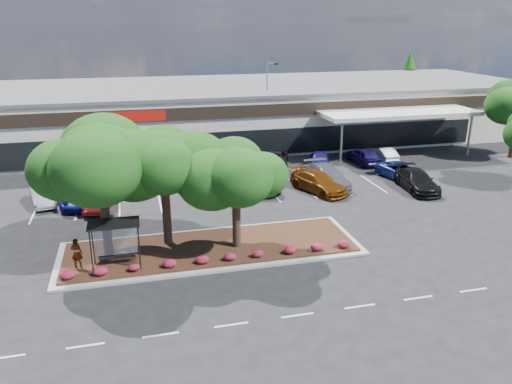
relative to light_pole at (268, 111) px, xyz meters
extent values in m
plane|color=black|center=(-8.10, -28.04, -4.02)|extent=(160.00, 160.00, 0.00)
cube|color=white|center=(-8.10, 5.96, -1.02)|extent=(80.00, 20.00, 6.00)
cube|color=#57575A|center=(-8.10, 5.96, 2.08)|extent=(80.40, 20.40, 0.30)
cube|color=black|center=(-8.10, -4.09, 0.78)|extent=(80.00, 0.25, 1.20)
cube|color=black|center=(-8.10, -4.09, -2.42)|extent=(60.00, 0.18, 2.60)
cube|color=#AD140C|center=(-14.10, -4.16, 0.78)|extent=(6.00, 0.12, 1.00)
cube|color=white|center=(11.90, -6.54, 0.38)|extent=(16.00, 5.00, 0.40)
cylinder|color=gray|center=(4.90, -8.54, -1.92)|extent=(0.24, 0.24, 4.20)
cylinder|color=gray|center=(18.90, -8.54, -1.92)|extent=(0.24, 0.24, 4.20)
cube|color=#A3A39E|center=(-10.10, -24.04, -3.94)|extent=(18.00, 6.00, 0.15)
cube|color=#49261B|center=(-10.10, -24.04, -3.82)|extent=(17.20, 5.20, 0.12)
cube|color=silver|center=(-20.10, -32.04, -4.01)|extent=(1.60, 0.12, 0.01)
cube|color=silver|center=(-16.90, -32.04, -4.01)|extent=(1.60, 0.12, 0.01)
cube|color=silver|center=(-13.70, -32.04, -4.01)|extent=(1.60, 0.12, 0.01)
cube|color=silver|center=(-10.50, -32.04, -4.01)|extent=(1.60, 0.12, 0.01)
cube|color=silver|center=(-7.30, -32.04, -4.01)|extent=(1.60, 0.12, 0.01)
cube|color=silver|center=(-4.10, -32.04, -4.01)|extent=(1.60, 0.12, 0.01)
cube|color=silver|center=(-0.90, -32.04, -4.01)|extent=(1.60, 0.12, 0.01)
cube|color=silver|center=(2.30, -32.04, -4.01)|extent=(1.60, 0.12, 0.01)
cube|color=silver|center=(-21.60, -14.54, -4.01)|extent=(0.12, 5.00, 0.01)
cube|color=silver|center=(-18.60, -14.54, -4.01)|extent=(0.12, 5.00, 0.01)
cube|color=silver|center=(-15.60, -14.54, -4.01)|extent=(0.12, 5.00, 0.01)
cube|color=silver|center=(-12.60, -14.54, -4.01)|extent=(0.12, 5.00, 0.01)
cube|color=silver|center=(-9.60, -14.54, -4.01)|extent=(0.12, 5.00, 0.01)
cube|color=silver|center=(-6.60, -14.54, -4.01)|extent=(0.12, 5.00, 0.01)
cube|color=silver|center=(-3.60, -14.54, -4.01)|extent=(0.12, 5.00, 0.01)
cube|color=silver|center=(-0.60, -14.54, -4.01)|extent=(0.12, 5.00, 0.01)
cube|color=silver|center=(2.40, -14.54, -4.01)|extent=(0.12, 5.00, 0.01)
cube|color=silver|center=(5.40, -14.54, -4.01)|extent=(0.12, 5.00, 0.01)
cube|color=silver|center=(8.40, -14.54, -4.01)|extent=(0.12, 5.00, 0.01)
cylinder|color=black|center=(-16.85, -24.59, -2.51)|extent=(0.08, 0.08, 2.50)
cylinder|color=black|center=(-14.35, -24.59, -2.51)|extent=(0.08, 0.08, 2.50)
cylinder|color=black|center=(-16.85, -25.89, -2.51)|extent=(0.08, 0.08, 2.50)
cylinder|color=black|center=(-14.35, -25.89, -2.51)|extent=(0.08, 0.08, 2.50)
cube|color=black|center=(-15.60, -25.24, -1.22)|extent=(2.75, 1.55, 0.10)
cube|color=silver|center=(-15.60, -24.59, -2.38)|extent=(2.30, 0.03, 2.00)
cube|color=black|center=(-15.60, -24.99, -3.31)|extent=(2.00, 0.35, 0.06)
cone|color=#143E0E|center=(25.90, 15.96, 0.48)|extent=(3.96, 3.96, 9.00)
imported|color=#594C47|center=(-17.71, -24.92, -2.89)|extent=(0.72, 0.56, 1.73)
cube|color=#A3A39E|center=(-0.10, -0.04, -3.82)|extent=(0.50, 0.50, 0.40)
cylinder|color=gray|center=(-0.10, -0.04, 0.74)|extent=(0.14, 0.14, 8.72)
cube|color=gray|center=(0.32, 0.12, 4.95)|extent=(0.92, 0.51, 0.14)
cube|color=black|center=(0.79, 0.29, 4.88)|extent=(0.53, 0.44, 0.18)
imported|color=#9BA1A8|center=(-21.26, -13.06, -3.34)|extent=(2.40, 4.33, 1.35)
imported|color=navy|center=(-18.31, -13.53, -3.22)|extent=(2.96, 5.88, 1.59)
imported|color=maroon|center=(-16.89, -14.79, -3.24)|extent=(2.41, 4.93, 1.55)
imported|color=black|center=(-4.17, -13.80, -3.28)|extent=(3.20, 5.60, 1.47)
imported|color=slate|center=(1.32, -14.15, -3.17)|extent=(2.56, 5.93, 1.70)
imported|color=#653208|center=(0.07, -15.33, -3.22)|extent=(4.10, 5.91, 1.59)
imported|color=navy|center=(8.35, -14.08, -3.30)|extent=(3.38, 5.56, 1.44)
imported|color=black|center=(8.04, -16.88, -3.22)|extent=(2.80, 5.71, 1.60)
imported|color=#505056|center=(-20.08, -10.31, -3.31)|extent=(3.54, 5.30, 1.43)
imported|color=#9C9EA8|center=(-14.11, -7.28, -3.35)|extent=(2.34, 4.88, 1.34)
imported|color=maroon|center=(-10.36, -5.56, -3.17)|extent=(3.59, 5.43, 1.69)
imported|color=navy|center=(-7.79, -5.84, -3.16)|extent=(3.46, 6.43, 1.72)
imported|color=black|center=(-1.22, -7.04, -3.25)|extent=(4.19, 6.06, 1.54)
imported|color=navy|center=(-2.65, -7.96, -3.20)|extent=(2.00, 5.03, 1.63)
imported|color=#171754|center=(2.85, -8.45, -3.24)|extent=(3.34, 4.92, 1.55)
imported|color=#1B1553|center=(7.32, -8.49, -3.24)|extent=(2.14, 4.68, 1.56)
imported|color=white|center=(9.60, -8.13, -3.33)|extent=(1.51, 4.21, 1.38)
camera|label=1|loc=(-14.18, -51.35, 9.24)|focal=35.00mm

